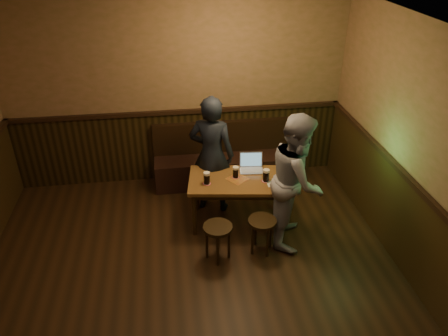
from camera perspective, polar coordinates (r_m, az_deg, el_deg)
name	(u,v)px	position (r m, az deg, el deg)	size (l,w,h in m)	color
room	(192,217)	(4.17, -4.17, -6.34)	(5.04, 6.04, 2.84)	black
bench	(226,163)	(6.83, 0.21, 0.64)	(2.20, 0.50, 0.95)	black
pub_table	(237,185)	(5.77, 1.77, -2.20)	(1.36, 0.90, 0.69)	brown
stool_left	(218,233)	(5.28, -0.82, -8.44)	(0.40, 0.40, 0.48)	black
stool_right	(262,226)	(5.41, 4.99, -7.59)	(0.45, 0.45, 0.47)	black
pint_left	(207,178)	(5.58, -2.27, -1.32)	(0.11, 0.11, 0.17)	#AD1528
pint_mid	(236,172)	(5.71, 1.53, -0.54)	(0.10, 0.10, 0.16)	#AD1528
pint_right	(266,175)	(5.66, 5.52, -0.96)	(0.11, 0.11, 0.17)	#AD1528
laptop	(251,165)	(5.92, 3.58, 0.34)	(0.34, 0.28, 0.22)	silver
menu	(276,184)	(5.66, 6.76, -2.03)	(0.22, 0.15, 0.00)	silver
person_suit	(212,155)	(5.94, -1.61, 1.71)	(0.62, 0.41, 1.70)	black
person_grey	(297,180)	(5.42, 9.51, -1.53)	(0.84, 0.66, 1.73)	gray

